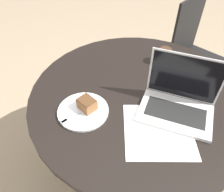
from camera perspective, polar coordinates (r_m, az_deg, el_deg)
ground_plane at (r=1.70m, az=4.70°, el=-17.39°), size 12.00×12.00×0.00m
dining_table at (r=1.23m, az=6.22°, el=-5.02°), size 1.09×1.09×0.74m
chair at (r=1.90m, az=20.86°, el=9.27°), size 0.57×0.57×0.94m
paper_document at (r=0.96m, az=11.97°, el=-8.79°), size 0.36×0.36×0.00m
plate at (r=1.01m, az=-7.55°, el=-3.90°), size 0.23×0.23×0.01m
cake_slice at (r=0.99m, az=-6.56°, el=-2.09°), size 0.10×0.09×0.06m
fork at (r=0.99m, az=-9.70°, el=-4.95°), size 0.08×0.17×0.00m
coffee_glass at (r=1.31m, az=13.55°, el=10.21°), size 0.07×0.07×0.09m
laptop at (r=1.02m, az=16.87°, el=-1.63°), size 0.37×0.39×0.25m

